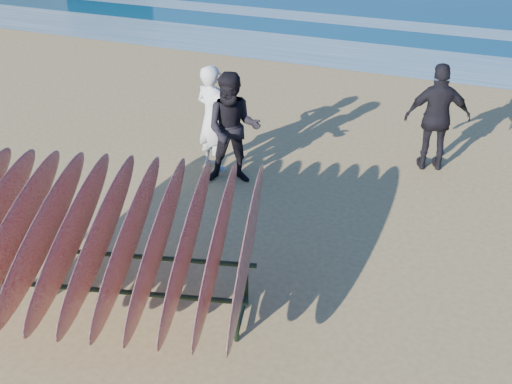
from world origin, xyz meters
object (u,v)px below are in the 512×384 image
at_px(surfboard_rack, 101,237).
at_px(person_dark_b, 437,118).
at_px(person_white, 213,118).
at_px(person_dark_a, 233,129).

height_order(surfboard_rack, person_dark_b, person_dark_b).
xyz_separation_m(person_white, person_dark_a, (0.49, -0.30, 0.01)).
bearing_deg(person_dark_a, person_dark_b, 10.80).
height_order(person_dark_a, person_dark_b, person_dark_a).
bearing_deg(person_white, person_dark_b, -135.84).
height_order(person_white, person_dark_a, person_dark_a).
bearing_deg(person_dark_b, person_white, 4.22).
distance_m(surfboard_rack, person_dark_a, 3.37).
bearing_deg(person_dark_a, surfboard_rack, -109.99).
height_order(surfboard_rack, person_dark_a, person_dark_a).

